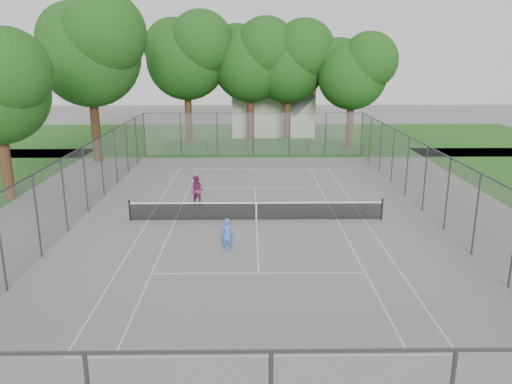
{
  "coord_description": "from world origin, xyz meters",
  "views": [
    {
      "loc": [
        -0.34,
        -24.05,
        8.11
      ],
      "look_at": [
        0.0,
        1.0,
        1.2
      ],
      "focal_mm": 35.0,
      "sensor_mm": 36.0,
      "label": 1
    }
  ],
  "objects_px": {
    "woman_player": "(197,191)",
    "tennis_net": "(256,210)",
    "girl_player": "(227,235)",
    "house": "(273,94)"
  },
  "relations": [
    {
      "from": "tennis_net",
      "to": "woman_player",
      "type": "xyz_separation_m",
      "value": [
        -3.25,
        2.65,
        0.33
      ]
    },
    {
      "from": "girl_player",
      "to": "tennis_net",
      "type": "bearing_deg",
      "value": -108.84
    },
    {
      "from": "woman_player",
      "to": "house",
      "type": "bearing_deg",
      "value": 101.26
    },
    {
      "from": "woman_player",
      "to": "tennis_net",
      "type": "bearing_deg",
      "value": -16.24
    },
    {
      "from": "house",
      "to": "girl_player",
      "type": "xyz_separation_m",
      "value": [
        -3.4,
        -32.84,
        -3.41
      ]
    },
    {
      "from": "tennis_net",
      "to": "house",
      "type": "distance_m",
      "value": 29.01
    },
    {
      "from": "house",
      "to": "woman_player",
      "type": "xyz_separation_m",
      "value": [
        -5.36,
        -26.06,
        -3.31
      ]
    },
    {
      "from": "girl_player",
      "to": "woman_player",
      "type": "bearing_deg",
      "value": -75.33
    },
    {
      "from": "girl_player",
      "to": "woman_player",
      "type": "relative_size",
      "value": 0.88
    },
    {
      "from": "tennis_net",
      "to": "house",
      "type": "height_order",
      "value": "house"
    }
  ]
}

